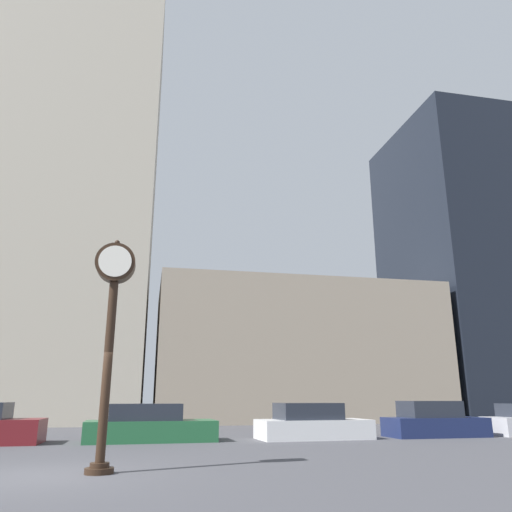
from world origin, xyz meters
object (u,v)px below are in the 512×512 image
at_px(street_clock, 112,311).
at_px(car_navy, 434,422).
at_px(car_white, 312,424).
at_px(car_green, 150,426).

relative_size(street_clock, car_navy, 1.26).
distance_m(street_clock, car_white, 10.96).
height_order(car_green, car_navy, car_navy).
height_order(street_clock, car_navy, street_clock).
xyz_separation_m(street_clock, car_navy, (12.40, 7.79, -2.85)).
relative_size(street_clock, car_green, 1.09).
bearing_deg(street_clock, car_white, 47.18).
distance_m(car_white, car_navy, 5.22).
distance_m(car_green, car_navy, 11.37).
height_order(car_green, car_white, car_white).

